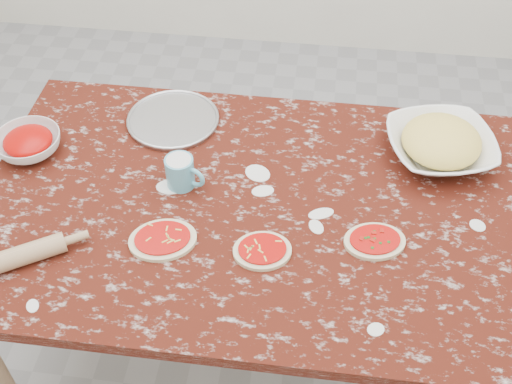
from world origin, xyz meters
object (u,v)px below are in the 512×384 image
object	(u,v)px
worktable	(256,223)
cheese_bowl	(440,147)
pizza_tray	(173,120)
sauce_bowl	(29,144)
flour_mug	(181,172)
rolling_pin	(12,259)

from	to	relation	value
worktable	cheese_bowl	bearing A→B (deg)	27.33
pizza_tray	sauce_bowl	distance (m)	0.45
pizza_tray	cheese_bowl	bearing A→B (deg)	-3.89
sauce_bowl	flour_mug	size ratio (longest dim) A/B	1.64
rolling_pin	pizza_tray	bearing A→B (deg)	65.73
worktable	sauce_bowl	world-z (taller)	sauce_bowl
sauce_bowl	pizza_tray	bearing A→B (deg)	26.10
flour_mug	cheese_bowl	bearing A→B (deg)	16.41
sauce_bowl	rolling_pin	size ratio (longest dim) A/B	0.73
pizza_tray	cheese_bowl	size ratio (longest dim) A/B	0.92
cheese_bowl	flour_mug	distance (m)	0.79
sauce_bowl	cheese_bowl	size ratio (longest dim) A/B	0.63
flour_mug	worktable	bearing A→B (deg)	-12.76
rolling_pin	worktable	bearing A→B (deg)	26.51
flour_mug	rolling_pin	world-z (taller)	flour_mug
pizza_tray	sauce_bowl	world-z (taller)	sauce_bowl
cheese_bowl	rolling_pin	size ratio (longest dim) A/B	1.16
worktable	rolling_pin	xyz separation A→B (m)	(-0.60, -0.30, 0.11)
pizza_tray	flour_mug	xyz separation A→B (m)	(0.09, -0.28, 0.04)
pizza_tray	sauce_bowl	bearing A→B (deg)	-153.90
cheese_bowl	rolling_pin	bearing A→B (deg)	-153.10
worktable	sauce_bowl	xyz separation A→B (m)	(-0.72, 0.13, 0.11)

